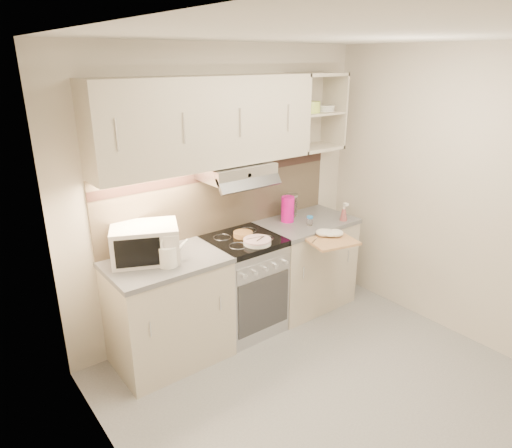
% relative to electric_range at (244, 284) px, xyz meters
% --- Properties ---
extents(ground, '(3.00, 3.00, 0.00)m').
position_rel_electric_range_xyz_m(ground, '(0.00, -1.10, -0.45)').
color(ground, '#9A9A9D').
rests_on(ground, ground).
extents(room_shell, '(3.04, 2.84, 2.52)m').
position_rel_electric_range_xyz_m(room_shell, '(0.00, -0.73, 1.18)').
color(room_shell, beige).
rests_on(room_shell, ground).
extents(base_cabinet_left, '(0.90, 0.60, 0.86)m').
position_rel_electric_range_xyz_m(base_cabinet_left, '(-0.75, 0.00, -0.02)').
color(base_cabinet_left, beige).
rests_on(base_cabinet_left, ground).
extents(worktop_left, '(0.92, 0.62, 0.04)m').
position_rel_electric_range_xyz_m(worktop_left, '(-0.75, 0.00, 0.43)').
color(worktop_left, slate).
rests_on(worktop_left, base_cabinet_left).
extents(base_cabinet_right, '(0.90, 0.60, 0.86)m').
position_rel_electric_range_xyz_m(base_cabinet_right, '(0.75, 0.00, -0.02)').
color(base_cabinet_right, beige).
rests_on(base_cabinet_right, ground).
extents(worktop_right, '(0.92, 0.62, 0.04)m').
position_rel_electric_range_xyz_m(worktop_right, '(0.75, 0.00, 0.43)').
color(worktop_right, slate).
rests_on(worktop_right, base_cabinet_right).
extents(electric_range, '(0.60, 0.60, 0.90)m').
position_rel_electric_range_xyz_m(electric_range, '(0.00, 0.00, 0.00)').
color(electric_range, '#B7B7BC').
rests_on(electric_range, ground).
extents(microwave, '(0.60, 0.54, 0.28)m').
position_rel_electric_range_xyz_m(microwave, '(-0.86, 0.09, 0.59)').
color(microwave, silver).
rests_on(microwave, worktop_left).
extents(watering_can, '(0.29, 0.15, 0.25)m').
position_rel_electric_range_xyz_m(watering_can, '(-0.77, -0.11, 0.54)').
color(watering_can, white).
rests_on(watering_can, worktop_left).
extents(plate_stack, '(0.24, 0.24, 0.05)m').
position_rel_electric_range_xyz_m(plate_stack, '(0.02, -0.18, 0.47)').
color(plate_stack, silver).
rests_on(plate_stack, electric_range).
extents(bread_loaf, '(0.17, 0.17, 0.04)m').
position_rel_electric_range_xyz_m(bread_loaf, '(0.02, 0.03, 0.47)').
color(bread_loaf, '#9A7F46').
rests_on(bread_loaf, electric_range).
extents(pink_pitcher, '(0.13, 0.12, 0.25)m').
position_rel_electric_range_xyz_m(pink_pitcher, '(0.59, 0.09, 0.57)').
color(pink_pitcher, '#DE0990').
rests_on(pink_pitcher, worktop_right).
extents(glass_jar, '(0.12, 0.12, 0.22)m').
position_rel_electric_range_xyz_m(glass_jar, '(0.73, 0.19, 0.56)').
color(glass_jar, silver).
rests_on(glass_jar, worktop_right).
extents(spice_jar, '(0.06, 0.06, 0.09)m').
position_rel_electric_range_xyz_m(spice_jar, '(0.69, -0.12, 0.49)').
color(spice_jar, silver).
rests_on(spice_jar, worktop_right).
extents(spray_bottle, '(0.07, 0.07, 0.19)m').
position_rel_electric_range_xyz_m(spray_bottle, '(1.04, -0.22, 0.52)').
color(spray_bottle, pink).
rests_on(spray_bottle, worktop_right).
extents(cutting_board, '(0.47, 0.44, 0.02)m').
position_rel_electric_range_xyz_m(cutting_board, '(0.62, -0.46, 0.42)').
color(cutting_board, tan).
rests_on(cutting_board, base_cabinet_right).
extents(dish_towel, '(0.30, 0.27, 0.07)m').
position_rel_electric_range_xyz_m(dish_towel, '(0.65, -0.41, 0.46)').
color(dish_towel, white).
rests_on(dish_towel, cutting_board).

